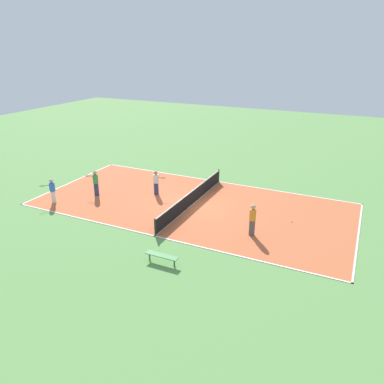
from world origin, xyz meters
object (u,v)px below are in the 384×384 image
Objects in this scene: tennis_ball_midcourt at (292,222)px; player_far_green at (95,181)px; player_center_orange at (253,218)px; bench at (162,256)px; player_near_blue at (52,189)px; player_far_white at (156,181)px; tennis_net at (192,197)px; tennis_ball_near_net at (183,203)px.

player_far_green is at bearing -83.20° from tennis_ball_midcourt.
bench is at bearing 71.69° from player_center_orange.
bench reaches higher than tennis_ball_midcourt.
player_center_orange is at bearing 135.26° from player_near_blue.
player_center_orange reaches higher than player_near_blue.
player_near_blue is 0.93× the size of player_far_green.
player_far_green is (1.96, -3.71, 0.06)m from player_far_white.
player_near_blue is (3.73, -8.49, 0.45)m from tennis_net.
player_near_blue reaches higher than tennis_ball_near_net.
player_far_white reaches higher than tennis_ball_midcourt.
tennis_net is 6.56m from tennis_ball_midcourt.
tennis_net reaches higher than tennis_ball_midcourt.
player_center_orange is (-4.62, 3.11, 0.70)m from bench.
player_center_orange is (2.45, 4.84, 0.55)m from tennis_net.
player_far_green is (-1.01, -11.58, -0.01)m from player_center_orange.
tennis_net is 3.11m from player_far_white.
tennis_ball_near_net is at bearing -69.25° from tennis_net.
tennis_net is 5.73× the size of player_near_blue.
player_far_white is at bearing -106.30° from tennis_ball_near_net.
player_center_orange is (2.97, 7.87, 0.07)m from player_far_white.
bench is at bearing 111.65° from player_near_blue.
player_near_blue is 8.75m from tennis_ball_near_net.
tennis_net is at bearing 153.49° from player_near_blue.
player_near_blue is at bearing 21.16° from player_center_orange.
tennis_ball_near_net is (0.20, -0.54, -0.48)m from tennis_net.
player_near_blue reaches higher than tennis_net.
player_near_blue is 24.70× the size of tennis_ball_midcourt.
player_far_white reaches higher than player_near_blue.
tennis_ball_midcourt is (-3.88, 15.03, -0.93)m from player_near_blue.
tennis_net reaches higher than tennis_ball_near_net.
tennis_ball_midcourt is at bearing 144.24° from player_near_blue.
tennis_ball_near_net and tennis_ball_midcourt have the same top height.
tennis_net is at bearing -88.69° from tennis_ball_midcourt.
bench is 10.20m from player_far_green.
player_far_green is at bearing -177.45° from player_near_blue.
player_center_orange is 1.02× the size of player_far_green.
tennis_net is at bearing 110.75° from tennis_ball_near_net.
player_far_green reaches higher than tennis_ball_midcourt.
player_near_blue is at bearing -139.67° from player_far_white.
tennis_net is at bearing 103.72° from bench.
bench is (7.07, 1.73, -0.15)m from tennis_net.
tennis_ball_near_net is (-3.53, 7.95, -0.93)m from player_near_blue.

